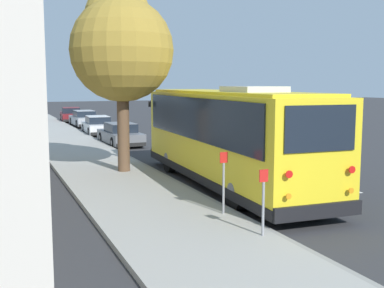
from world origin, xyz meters
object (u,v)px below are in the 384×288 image
parked_sedan_gray (120,135)px  parked_sedan_maroon (71,115)px  shuttle_bus (227,133)px  sign_post_near (263,202)px  sign_post_far (224,182)px  street_tree (121,43)px  parked_sedan_white (98,126)px  fire_hydrant (121,148)px  parked_sedan_silver (84,119)px

parked_sedan_gray → parked_sedan_maroon: 18.32m
shuttle_bus → sign_post_near: 6.01m
sign_post_near → sign_post_far: bearing=-0.0°
parked_sedan_maroon → sign_post_far: sign_post_far is taller
parked_sedan_gray → street_tree: street_tree is taller
parked_sedan_white → sign_post_near: size_ratio=3.08×
parked_sedan_gray → fire_hydrant: bearing=164.8°
shuttle_bus → sign_post_near: bearing=163.8°
parked_sedan_silver → shuttle_bus: bearing=-179.9°
shuttle_bus → parked_sedan_maroon: size_ratio=2.52×
street_tree → sign_post_far: (-7.13, -0.80, -4.04)m
sign_post_near → fire_hydrant: bearing=-0.1°
parked_sedan_white → parked_sedan_silver: parked_sedan_silver is taller
parked_sedan_white → parked_sedan_maroon: size_ratio=1.05×
parked_sedan_white → sign_post_far: 22.39m
sign_post_near → parked_sedan_gray: bearing=-4.3°
sign_post_far → fire_hydrant: 10.71m
sign_post_near → parked_sedan_silver: bearing=-3.0°
parked_sedan_gray → parked_sedan_maroon: bearing=-1.1°
parked_sedan_silver → sign_post_near: (-30.76, 1.59, 0.31)m
street_tree → sign_post_near: street_tree is taller
fire_hydrant → parked_sedan_gray: bearing=-14.2°
fire_hydrant → parked_sedan_silver: bearing=-4.9°
parked_sedan_white → parked_sedan_gray: bearing=-177.3°
sign_post_far → shuttle_bus: bearing=-28.0°
sign_post_near → fire_hydrant: size_ratio=1.85×
street_tree → sign_post_near: bearing=-175.0°
street_tree → sign_post_far: bearing=-173.6°
shuttle_bus → parked_sedan_silver: shuttle_bus is taller
parked_sedan_maroon → sign_post_far: (-34.33, 1.39, 0.38)m
street_tree → shuttle_bus: bearing=-141.9°
shuttle_bus → parked_sedan_silver: 25.18m
sign_post_far → street_tree: bearing=6.4°
street_tree → sign_post_near: 10.02m
parked_sedan_silver → parked_sedan_gray: bearing=178.3°
fire_hydrant → sign_post_far: bearing=179.9°
parked_sedan_maroon → parked_sedan_white: bearing=-175.6°
parked_sedan_silver → sign_post_far: 28.84m
street_tree → parked_sedan_maroon: bearing=-4.6°
parked_sedan_silver → parked_sedan_maroon: 5.54m
parked_sedan_white → parked_sedan_silver: size_ratio=1.00×
shuttle_bus → sign_post_near: shuttle_bus is taller
sign_post_near → sign_post_far: 1.97m
shuttle_bus → parked_sedan_gray: (12.37, 0.57, -1.26)m
street_tree → fire_hydrant: (3.57, -0.83, -4.48)m
shuttle_bus → parked_sedan_white: shuttle_bus is taller
street_tree → parked_sedan_silver: bearing=-6.3°
parked_sedan_maroon → parked_sedan_gray: bearing=-175.6°
shuttle_bus → parked_sedan_white: bearing=4.6°
parked_sedan_white → parked_sedan_silver: 6.45m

